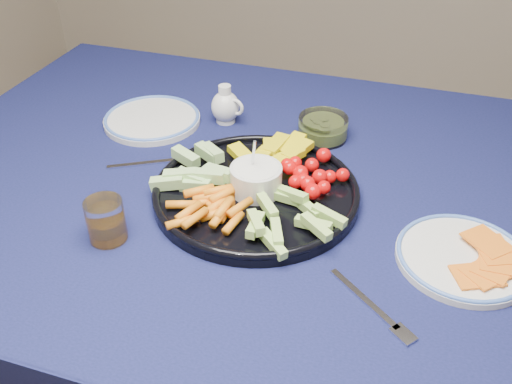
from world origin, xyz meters
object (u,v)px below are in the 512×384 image
(cheese_plate, at_px, (463,256))
(side_plate_extra, at_px, (152,119))
(juice_tumbler, at_px, (106,223))
(creamer_pitcher, at_px, (226,106))
(pickle_bowl, at_px, (323,129))
(dining_table, at_px, (301,221))
(crudite_platter, at_px, (255,188))

(cheese_plate, xyz_separation_m, side_plate_extra, (-0.71, 0.27, -0.00))
(juice_tumbler, bearing_deg, cheese_plate, 12.27)
(creamer_pitcher, relative_size, pickle_bowl, 0.83)
(pickle_bowl, distance_m, cheese_plate, 0.45)
(creamer_pitcher, relative_size, side_plate_extra, 0.41)
(dining_table, bearing_deg, juice_tumbler, -137.99)
(crudite_platter, height_order, cheese_plate, crudite_platter)
(dining_table, height_order, crudite_platter, crudite_platter)
(pickle_bowl, bearing_deg, juice_tumbler, -121.57)
(crudite_platter, distance_m, juice_tumbler, 0.28)
(side_plate_extra, bearing_deg, dining_table, -19.88)
(crudite_platter, bearing_deg, pickle_bowl, 74.32)
(dining_table, xyz_separation_m, creamer_pitcher, (-0.24, 0.20, 0.13))
(creamer_pitcher, xyz_separation_m, cheese_plate, (0.54, -0.33, -0.03))
(crudite_platter, bearing_deg, juice_tumbler, -137.05)
(dining_table, bearing_deg, cheese_plate, -22.84)
(creamer_pitcher, bearing_deg, cheese_plate, -31.45)
(juice_tumbler, height_order, side_plate_extra, juice_tumbler)
(dining_table, distance_m, crudite_platter, 0.15)
(dining_table, relative_size, juice_tumbler, 21.26)
(side_plate_extra, bearing_deg, crudite_platter, -33.24)
(crudite_platter, bearing_deg, cheese_plate, -9.31)
(crudite_platter, distance_m, pickle_bowl, 0.27)
(creamer_pitcher, distance_m, cheese_plate, 0.64)
(dining_table, bearing_deg, crudite_platter, -140.57)
(crudite_platter, distance_m, creamer_pitcher, 0.31)
(pickle_bowl, bearing_deg, creamer_pitcher, 178.82)
(dining_table, relative_size, creamer_pitcher, 18.27)
(juice_tumbler, distance_m, side_plate_extra, 0.42)
(cheese_plate, distance_m, side_plate_extra, 0.76)
(crudite_platter, distance_m, side_plate_extra, 0.38)
(dining_table, height_order, creamer_pitcher, creamer_pitcher)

